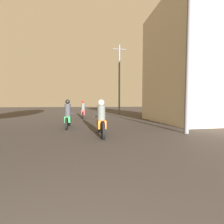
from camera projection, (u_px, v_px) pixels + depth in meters
name	position (u px, v px, depth m)	size (l,w,h in m)	color
motorcycle_orange	(101.00, 121.00, 6.12)	(0.60, 2.00, 1.48)	black
motorcycle_green	(68.00, 116.00, 8.15)	(0.60, 1.98, 1.54)	black
motorcycle_red	(83.00, 111.00, 13.41)	(0.60, 2.10, 1.60)	black
building_right_near	(186.00, 65.00, 10.78)	(4.24, 5.97, 8.27)	beige
utility_pole_near	(188.00, 53.00, 6.43)	(1.60, 0.20, 6.67)	slate
utility_pole_far	(119.00, 79.00, 17.88)	(1.60, 0.20, 8.25)	slate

